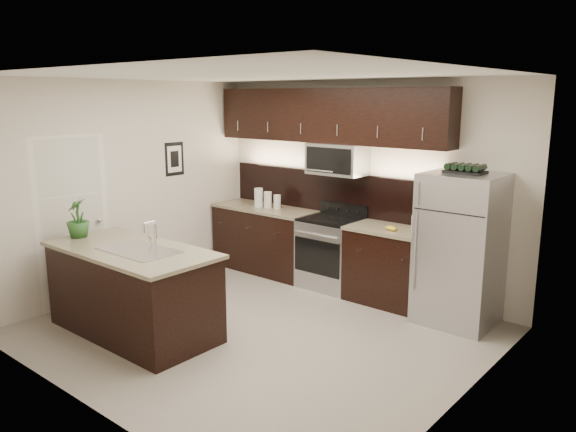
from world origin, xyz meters
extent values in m
plane|color=gray|center=(0.00, 0.00, 0.00)|extent=(4.50, 4.50, 0.00)
cube|color=beige|center=(0.00, 2.00, 1.35)|extent=(4.50, 0.02, 2.70)
cube|color=beige|center=(0.00, -2.00, 1.35)|extent=(4.50, 0.02, 2.70)
cube|color=beige|center=(-2.25, 0.00, 1.35)|extent=(0.02, 4.00, 2.70)
cube|color=beige|center=(2.25, 0.00, 1.35)|extent=(0.02, 4.00, 2.70)
cube|color=white|center=(0.00, 0.00, 2.70)|extent=(4.50, 4.00, 0.02)
cube|color=beige|center=(-2.23, -0.80, 1.01)|extent=(0.04, 0.80, 2.02)
sphere|color=silver|center=(-2.20, -0.48, 1.00)|extent=(0.06, 0.06, 0.06)
cube|color=black|center=(-2.24, 0.75, 1.65)|extent=(0.01, 0.32, 0.46)
cube|color=white|center=(-2.23, 0.75, 1.65)|extent=(0.00, 0.24, 0.36)
cube|color=black|center=(-1.42, 1.69, 0.45)|extent=(1.57, 0.62, 0.90)
cube|color=black|center=(0.71, 1.69, 0.45)|extent=(1.16, 0.62, 0.90)
cube|color=#B2B2B7|center=(-0.25, 1.69, 0.45)|extent=(0.76, 0.62, 0.90)
cube|color=black|center=(-0.25, 1.69, 0.92)|extent=(0.76, 0.60, 0.03)
cube|color=tan|center=(-1.42, 1.69, 0.92)|extent=(1.59, 0.65, 0.04)
cube|color=tan|center=(0.71, 1.69, 0.92)|extent=(1.18, 0.65, 0.04)
cube|color=black|center=(-0.46, 1.99, 1.22)|extent=(3.49, 0.02, 0.56)
cube|color=#B2B2B7|center=(-0.25, 1.80, 1.70)|extent=(0.76, 0.40, 0.40)
cube|color=black|center=(-0.46, 1.83, 2.25)|extent=(3.49, 0.33, 0.70)
cube|color=black|center=(-1.00, -0.87, 0.45)|extent=(1.90, 0.90, 0.90)
cube|color=tan|center=(-1.00, -0.87, 0.92)|extent=(1.96, 0.96, 0.04)
cube|color=silver|center=(-0.85, -0.87, 0.95)|extent=(0.84, 0.50, 0.01)
cylinder|color=silver|center=(-0.85, -0.66, 1.06)|extent=(0.03, 0.03, 0.24)
cylinder|color=silver|center=(-0.85, -0.73, 1.21)|extent=(0.02, 0.14, 0.02)
cylinder|color=silver|center=(-0.85, -0.80, 1.16)|extent=(0.02, 0.02, 0.10)
cube|color=#B2B2B7|center=(1.53, 1.63, 0.84)|extent=(0.81, 0.73, 1.69)
cube|color=black|center=(1.53, 1.63, 1.70)|extent=(0.42, 0.26, 0.03)
cylinder|color=black|center=(1.37, 1.63, 1.75)|extent=(0.07, 0.24, 0.07)
cylinder|color=black|center=(1.45, 1.63, 1.75)|extent=(0.07, 0.24, 0.07)
cylinder|color=black|center=(1.53, 1.63, 1.75)|extent=(0.07, 0.24, 0.07)
cylinder|color=black|center=(1.61, 1.63, 1.75)|extent=(0.07, 0.24, 0.07)
cylinder|color=black|center=(1.69, 1.63, 1.75)|extent=(0.07, 0.24, 0.07)
imported|color=#275722|center=(-1.84, -0.96, 1.16)|extent=(0.32, 0.32, 0.44)
cylinder|color=silver|center=(-1.50, 1.64, 1.08)|extent=(0.12, 0.12, 0.27)
cylinder|color=beige|center=(-1.35, 1.68, 1.05)|extent=(0.11, 0.11, 0.23)
cylinder|color=beige|center=(-1.21, 1.72, 1.04)|extent=(0.10, 0.10, 0.19)
cylinder|color=silver|center=(0.98, 1.64, 1.04)|extent=(0.10, 0.10, 0.20)
cylinder|color=silver|center=(0.98, 1.64, 1.15)|extent=(0.11, 0.11, 0.02)
cylinder|color=silver|center=(0.98, 1.64, 1.20)|extent=(0.01, 0.01, 0.08)
ellipsoid|color=gold|center=(0.66, 1.61, 0.96)|extent=(0.20, 0.18, 0.05)
camera|label=1|loc=(3.89, -4.16, 2.49)|focal=35.00mm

